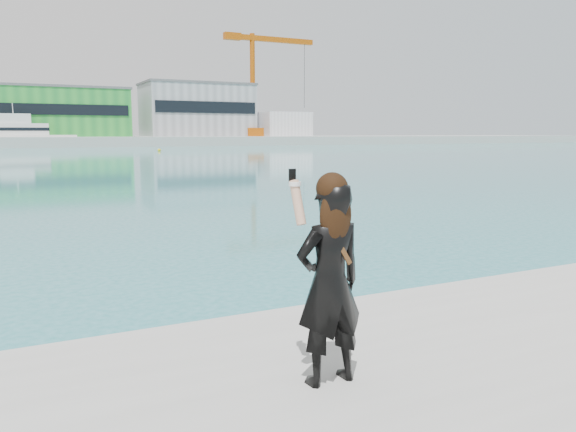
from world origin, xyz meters
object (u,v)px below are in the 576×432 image
Objects in this scene: motor_yacht at (23,135)px; buoy_near at (159,151)px; dock_crane at (257,81)px; woman at (330,277)px.

motor_yacht reaches higher than buoy_near.
buoy_near is (-33.86, -40.44, -15.07)m from dock_crane.
woman is at bearing -90.80° from motor_yacht.
dock_crane reaches higher than woman.
buoy_near is 84.48m from woman.
dock_crane is 53.66m from motor_yacht.
motor_yacht is 116.62m from woman.
motor_yacht is 38.70m from buoy_near.
dock_crane is 54.86m from buoy_near.
dock_crane is 134.25m from woman.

